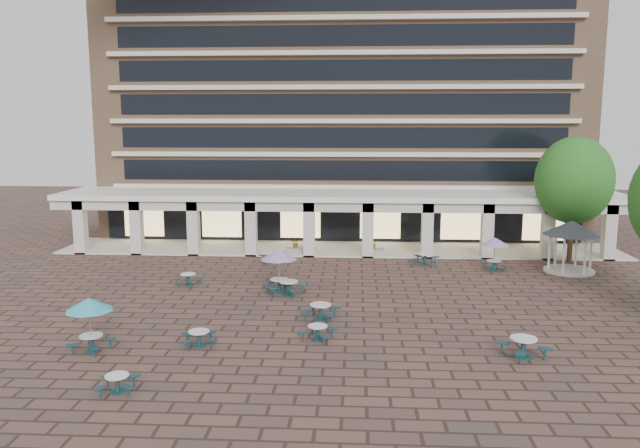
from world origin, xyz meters
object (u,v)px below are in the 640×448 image
Objects in this scene: picnic_table_1 at (117,382)px; picnic_table_0 at (199,337)px; picnic_table_4 at (89,306)px; planter_right at (373,249)px; planter_left at (296,248)px; gazebo at (571,234)px.

picnic_table_0 is at bearing 61.66° from picnic_table_1.
picnic_table_4 is 23.60m from planter_right.
picnic_table_0 reaches higher than picnic_table_1.
picnic_table_0 is 19.25m from planter_left.
picnic_table_0 is 0.50× the size of gazebo.
picnic_table_1 is 0.69× the size of picnic_table_4.
planter_left is at bearing 166.88° from gazebo.
gazebo is 2.38× the size of planter_left.
picnic_table_0 is at bearing -112.81° from planter_right.
gazebo is 13.44m from planter_right.
planter_left is (-18.24, 4.25, -2.04)m from gazebo.
gazebo is at bearing 45.86° from picnic_table_4.
planter_right is (5.65, -0.00, 0.01)m from planter_left.
picnic_table_4 reaches higher than picnic_table_1.
picnic_table_1 is 0.45× the size of gazebo.
planter_right reaches higher than planter_left.
picnic_table_4 reaches higher than planter_left.
picnic_table_4 is 21.18m from planter_left.
picnic_table_1 is 29.87m from gazebo.
picnic_table_4 is (-2.62, 3.90, 1.59)m from picnic_table_1.
gazebo reaches higher than planter_right.
picnic_table_1 is 4.96m from picnic_table_4.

